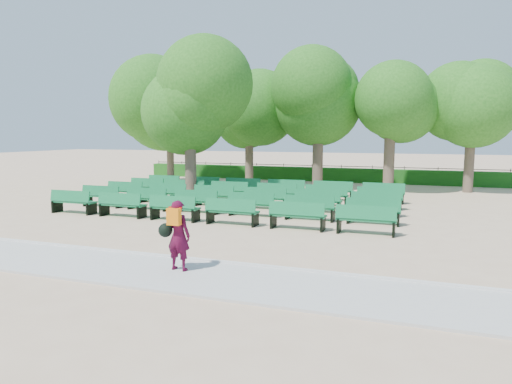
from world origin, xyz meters
TOP-DOWN VIEW (x-y plane):
  - ground at (0.00, 0.00)m, footprint 120.00×120.00m
  - paving at (0.00, -7.40)m, footprint 30.00×2.20m
  - curb at (0.00, -6.25)m, footprint 30.00×0.12m
  - hedge at (0.00, 14.00)m, footprint 26.00×0.70m
  - fence at (0.00, 14.40)m, footprint 26.00×0.10m
  - tree_line at (0.00, 10.00)m, footprint 21.80×6.80m
  - bench_array at (-1.29, 1.88)m, footprint 1.87×0.62m
  - tree_among at (-4.42, 3.34)m, footprint 4.55×4.55m
  - person at (0.76, -7.16)m, footprint 0.77×0.47m

SIDE VIEW (x-z plane):
  - ground at x=0.00m, z-range 0.00..0.00m
  - fence at x=0.00m, z-range -0.51..0.51m
  - tree_line at x=0.00m, z-range -3.52..3.52m
  - paving at x=0.00m, z-range 0.00..0.06m
  - curb at x=0.00m, z-range 0.00..0.10m
  - bench_array at x=-1.29m, z-range -0.49..0.68m
  - hedge at x=0.00m, z-range 0.00..0.90m
  - person at x=0.76m, z-range 0.09..1.70m
  - tree_among at x=-4.42m, z-range 1.24..7.88m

